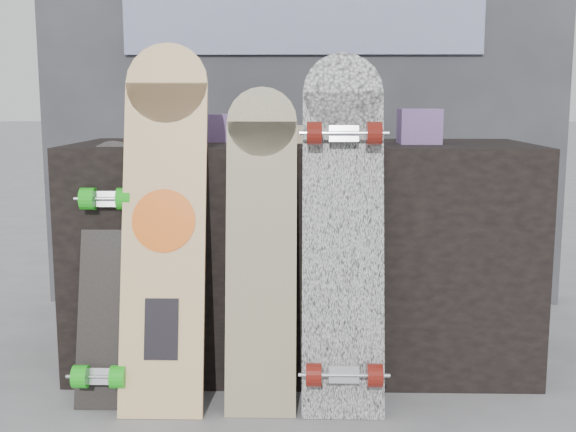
{
  "coord_description": "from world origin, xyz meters",
  "views": [
    {
      "loc": [
        0.01,
        -2.05,
        0.95
      ],
      "look_at": [
        -0.04,
        0.2,
        0.59
      ],
      "focal_mm": 45.0,
      "sensor_mm": 36.0,
      "label": 1
    }
  ],
  "objects_px": {
    "longboard_geisha": "(164,216)",
    "longboard_cascadia": "(343,226)",
    "longboard_celtic": "(261,240)",
    "vendor_table": "(302,254)",
    "skateboard_dark": "(108,271)"
  },
  "relations": [
    {
      "from": "longboard_geisha",
      "to": "skateboard_dark",
      "type": "bearing_deg",
      "value": 175.52
    },
    {
      "from": "longboard_cascadia",
      "to": "longboard_geisha",
      "type": "bearing_deg",
      "value": 178.31
    },
    {
      "from": "longboard_geisha",
      "to": "longboard_celtic",
      "type": "relative_size",
      "value": 1.14
    },
    {
      "from": "vendor_table",
      "to": "longboard_cascadia",
      "type": "distance_m",
      "value": 0.43
    },
    {
      "from": "vendor_table",
      "to": "longboard_cascadia",
      "type": "xyz_separation_m",
      "value": [
        0.13,
        -0.38,
        0.17
      ]
    },
    {
      "from": "vendor_table",
      "to": "longboard_cascadia",
      "type": "height_order",
      "value": "longboard_cascadia"
    },
    {
      "from": "longboard_geisha",
      "to": "longboard_celtic",
      "type": "distance_m",
      "value": 0.31
    },
    {
      "from": "longboard_celtic",
      "to": "longboard_cascadia",
      "type": "xyz_separation_m",
      "value": [
        0.25,
        0.01,
        0.04
      ]
    },
    {
      "from": "vendor_table",
      "to": "skateboard_dark",
      "type": "height_order",
      "value": "skateboard_dark"
    },
    {
      "from": "vendor_table",
      "to": "longboard_celtic",
      "type": "relative_size",
      "value": 1.61
    },
    {
      "from": "longboard_cascadia",
      "to": "skateboard_dark",
      "type": "relative_size",
      "value": 1.34
    },
    {
      "from": "longboard_geisha",
      "to": "skateboard_dark",
      "type": "distance_m",
      "value": 0.26
    },
    {
      "from": "longboard_geisha",
      "to": "longboard_cascadia",
      "type": "xyz_separation_m",
      "value": [
        0.55,
        -0.02,
        -0.03
      ]
    },
    {
      "from": "longboard_geisha",
      "to": "skateboard_dark",
      "type": "xyz_separation_m",
      "value": [
        -0.19,
        0.01,
        -0.18
      ]
    },
    {
      "from": "vendor_table",
      "to": "longboard_geisha",
      "type": "xyz_separation_m",
      "value": [
        -0.42,
        -0.36,
        0.2
      ]
    }
  ]
}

